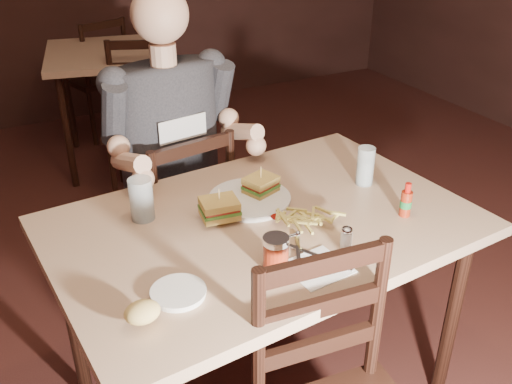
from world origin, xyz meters
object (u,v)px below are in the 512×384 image
hot_sauce (406,199)px  syrup_dispenser (276,252)px  diner (173,118)px  main_table (263,240)px  bg_table (112,64)px  bg_chair_near (141,125)px  glass_right (365,166)px  dinner_plate (250,200)px  glass_left (141,199)px  chair_far (175,223)px  side_plate (178,294)px  bg_chair_far (96,78)px

hot_sauce → syrup_dispenser: hot_sauce is taller
diner → syrup_dispenser: 0.82m
main_table → bg_table: (0.12, 2.29, -0.02)m
bg_chair_near → diner: size_ratio=0.96×
diner → hot_sauce: diner is taller
main_table → glass_right: size_ratio=9.88×
dinner_plate → glass_right: size_ratio=1.93×
glass_left → syrup_dispenser: bearing=-60.0°
chair_far → dinner_plate: 0.61m
glass_right → hot_sauce: (-0.02, -0.24, -0.01)m
main_table → syrup_dispenser: size_ratio=14.06×
hot_sauce → side_plate: 0.80m
bg_chair_near → glass_right: bearing=-57.4°
bg_table → side_plate: 2.57m
side_plate → glass_right: bearing=19.2°
dinner_plate → glass_right: (0.42, -0.07, 0.06)m
hot_sauce → main_table: bearing=156.5°
main_table → glass_left: size_ratio=9.86×
diner → hot_sauce: 0.92m
dinner_plate → side_plate: dinner_plate is taller
main_table → dinner_plate: 0.15m
main_table → glass_right: 0.47m
glass_right → hot_sauce: size_ratio=1.19×
diner → side_plate: bearing=-118.3°
bg_chair_far → bg_chair_near: (0.00, -1.10, 0.01)m
bg_table → diner: bearing=-96.7°
dinner_plate → glass_right: bearing=-9.3°
bg_chair_near → side_plate: bg_chair_near is taller
bg_chair_far → glass_right: glass_right is taller
chair_far → glass_right: 0.87m
bg_table → glass_left: bearing=-102.2°
diner → main_table: bearing=-90.4°
main_table → hot_sauce: 0.48m
main_table → side_plate: 0.44m
chair_far → glass_right: bearing=124.6°
bg_chair_far → glass_left: bearing=63.0°
diner → bg_chair_near: bearing=72.1°
dinner_plate → syrup_dispenser: 0.38m
main_table → syrup_dispenser: syrup_dispenser is taller
chair_far → side_plate: (-0.29, -0.85, 0.33)m
bg_chair_far → glass_left: size_ratio=6.32×
bg_table → hot_sauce: 2.50m
bg_chair_far → diner: size_ratio=0.92×
bg_chair_near → syrup_dispenser: bearing=-74.1°
chair_far → side_plate: chair_far is taller
main_table → bg_table: 2.30m
main_table → chair_far: chair_far is taller
main_table → dinner_plate: dinner_plate is taller
bg_chair_near → dinner_plate: 1.65m
glass_right → side_plate: size_ratio=0.97×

